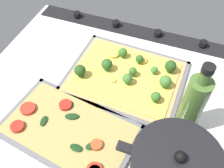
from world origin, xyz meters
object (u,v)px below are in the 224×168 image
at_px(baking_tray_front, 125,78).
at_px(broccoli_pizza, 127,75).
at_px(baking_tray_back, 69,131).
at_px(oil_bottle, 192,105).
at_px(veggie_pizza_back, 68,130).

bearing_deg(baking_tray_front, broccoli_pizza, -143.59).
distance_m(baking_tray_back, oil_bottle, 0.33).
xyz_separation_m(broccoli_pizza, veggie_pizza_back, (0.09, 0.24, -0.01)).
relative_size(baking_tray_front, baking_tray_back, 0.96).
distance_m(baking_tray_back, veggie_pizza_back, 0.01).
bearing_deg(oil_bottle, baking_tray_front, -27.89).
height_order(baking_tray_back, oil_bottle, oil_bottle).
bearing_deg(veggie_pizza_back, oil_bottle, -156.55).
bearing_deg(oil_bottle, veggie_pizza_back, 23.45).
bearing_deg(oil_bottle, baking_tray_back, 23.21).
bearing_deg(broccoli_pizza, baking_tray_back, 69.35).
bearing_deg(baking_tray_back, veggie_pizza_back, 52.13).
distance_m(broccoli_pizza, veggie_pizza_back, 0.26).
bearing_deg(broccoli_pizza, baking_tray_front, 36.41).
distance_m(veggie_pizza_back, oil_bottle, 0.33).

